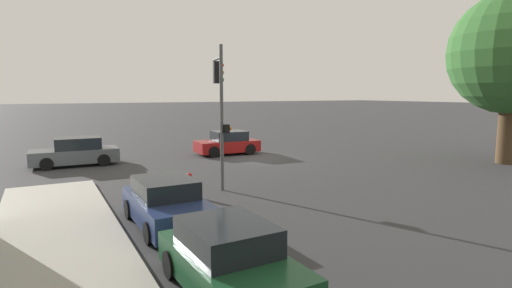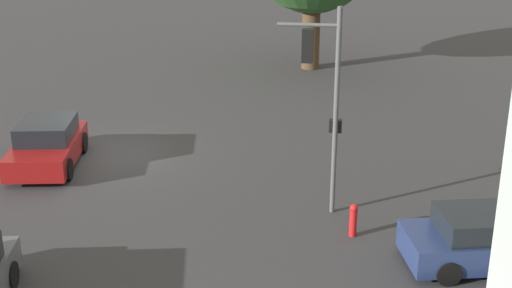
{
  "view_description": "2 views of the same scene",
  "coord_description": "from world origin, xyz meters",
  "px_view_note": "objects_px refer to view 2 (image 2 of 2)",
  "views": [
    {
      "loc": [
        11.44,
        21.49,
        3.95
      ],
      "look_at": [
        0.71,
        1.75,
        1.08
      ],
      "focal_mm": 28.0,
      "sensor_mm": 36.0,
      "label": 1
    },
    {
      "loc": [
        23.24,
        3.23,
        8.89
      ],
      "look_at": [
        2.21,
        4.83,
        1.08
      ],
      "focal_mm": 50.0,
      "sensor_mm": 36.0,
      "label": 2
    }
  ],
  "objects_px": {
    "traffic_signal": "(323,84)",
    "fire_hydrant": "(353,219)",
    "crossing_car_0": "(47,145)",
    "parked_car_0": "(485,240)"
  },
  "relations": [
    {
      "from": "crossing_car_0",
      "to": "parked_car_0",
      "type": "xyz_separation_m",
      "value": [
        7.45,
        11.96,
        -0.05
      ]
    },
    {
      "from": "crossing_car_0",
      "to": "parked_car_0",
      "type": "height_order",
      "value": "crossing_car_0"
    },
    {
      "from": "parked_car_0",
      "to": "fire_hydrant",
      "type": "xyz_separation_m",
      "value": [
        -1.72,
        -2.9,
        -0.18
      ]
    },
    {
      "from": "traffic_signal",
      "to": "fire_hydrant",
      "type": "bearing_deg",
      "value": -146.76
    },
    {
      "from": "crossing_car_0",
      "to": "fire_hydrant",
      "type": "bearing_deg",
      "value": 60.0
    },
    {
      "from": "traffic_signal",
      "to": "fire_hydrant",
      "type": "distance_m",
      "value": 3.7
    },
    {
      "from": "traffic_signal",
      "to": "crossing_car_0",
      "type": "relative_size",
      "value": 1.44
    },
    {
      "from": "traffic_signal",
      "to": "fire_hydrant",
      "type": "xyz_separation_m",
      "value": [
        1.62,
        0.64,
        -3.27
      ]
    },
    {
      "from": "parked_car_0",
      "to": "fire_hydrant",
      "type": "relative_size",
      "value": 4.36
    },
    {
      "from": "parked_car_0",
      "to": "traffic_signal",
      "type": "bearing_deg",
      "value": 135.91
    }
  ]
}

